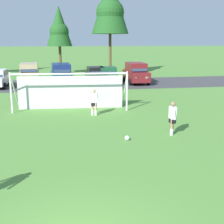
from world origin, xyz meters
TOP-DOWN VIEW (x-y plane):
  - ground_plane at (0.00, 15.00)m, footprint 400.00×400.00m
  - parking_lot_strip at (0.00, 25.71)m, footprint 52.00×8.40m
  - soccer_ball at (2.82, 7.22)m, footprint 0.22×0.22m
  - soccer_goal at (0.53, 14.18)m, footprint 7.54×2.51m
  - player_midfield_center at (5.18, 7.73)m, footprint 0.29×0.74m
  - player_defender_far at (1.86, 12.24)m, footprint 0.73×0.26m
  - parked_car_slot_center_left at (-3.24, 26.66)m, footprint 2.34×4.70m
  - parked_car_slot_center at (0.03, 25.61)m, footprint 2.37×4.72m
  - parked_car_slot_center_right at (3.67, 26.24)m, footprint 2.17×4.27m
  - parked_car_slot_right at (4.95, 26.03)m, footprint 2.23×4.30m
  - parked_car_slot_far_right at (7.88, 25.44)m, footprint 2.15×4.61m
  - tree_mid_left at (0.02, 35.68)m, footprint 3.33×3.33m
  - tree_center_back at (6.46, 33.75)m, footprint 4.74×4.74m

SIDE VIEW (x-z plane):
  - ground_plane at x=0.00m, z-range 0.00..0.00m
  - parking_lot_strip at x=0.00m, z-range 0.00..0.01m
  - soccer_ball at x=2.82m, z-range 0.00..0.22m
  - player_midfield_center at x=5.18m, z-range 0.00..1.64m
  - player_defender_far at x=1.86m, z-range 0.00..1.64m
  - parked_car_slot_center_right at x=3.67m, z-range 0.02..1.74m
  - parked_car_slot_right at x=4.95m, z-range 0.02..1.74m
  - parked_car_slot_center_left at x=-3.24m, z-range 0.03..2.19m
  - parked_car_slot_center at x=0.03m, z-range 0.03..2.19m
  - parked_car_slot_far_right at x=7.88m, z-range 0.03..2.19m
  - soccer_goal at x=0.53m, z-range 0.01..2.58m
  - tree_mid_left at x=0.02m, z-range 1.66..10.54m
  - tree_center_back at x=6.46m, z-range 2.38..15.03m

